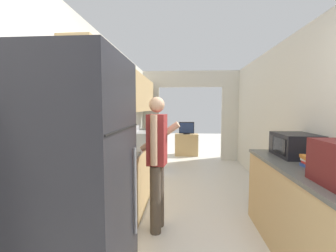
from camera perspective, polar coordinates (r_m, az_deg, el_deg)
The scene contains 13 objects.
wall_left at distance 3.65m, azimuth -13.50°, elevation 4.69°, with size 0.38×7.83×2.50m.
wall_right at distance 3.38m, azimuth 30.90°, elevation 0.11°, with size 0.06×7.83×2.50m.
wall_far_with_doorway at distance 6.36m, azimuth 5.63°, elevation 4.39°, with size 3.06×0.06×2.50m.
counter_left at distance 4.02m, azimuth -8.52°, elevation -10.09°, with size 0.62×4.16×0.92m.
counter_right at distance 2.64m, azimuth 32.64°, elevation -18.88°, with size 0.62×1.95×0.92m.
refrigerator at distance 1.83m, azimuth -22.41°, elevation -13.37°, with size 0.76×0.82×1.85m.
range_oven at distance 5.32m, azimuth -5.21°, elevation -6.34°, with size 0.66×0.78×1.06m.
person at distance 2.71m, azimuth -2.80°, elevation -8.59°, with size 0.52×0.40×1.61m.
microwave at distance 2.98m, azimuth 29.56°, elevation -4.25°, with size 0.40×0.53×0.27m.
book_stack at distance 2.51m, azimuth 33.86°, elevation -7.67°, with size 0.27×0.30×0.11m.
tv_cabinet at distance 7.04m, azimuth 4.71°, elevation -4.71°, with size 0.71×0.42×0.67m.
television at distance 6.93m, azimuth 4.75°, elevation -0.56°, with size 0.46×0.16×0.37m.
knife at distance 5.72m, azimuth -4.23°, elevation -0.92°, with size 0.11×0.31×0.02m.
Camera 1 is at (-0.17, -0.90, 1.48)m, focal length 24.00 mm.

